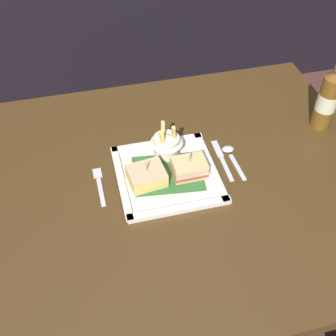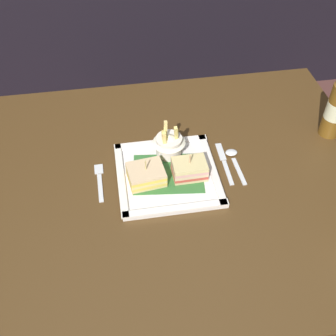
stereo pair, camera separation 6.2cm
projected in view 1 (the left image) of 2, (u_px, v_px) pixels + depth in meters
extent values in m
plane|color=#55302C|center=(169.00, 305.00, 1.67)|extent=(6.00, 6.00, 0.00)
cube|color=#493117|center=(169.00, 184.00, 1.15)|extent=(1.19, 0.95, 0.04)
cylinder|color=#582D25|center=(14.00, 198.00, 1.60)|extent=(0.06, 0.06, 0.72)
cylinder|color=#4D2B28|center=(264.00, 154.00, 1.78)|extent=(0.06, 0.06, 0.72)
cube|color=white|center=(167.00, 175.00, 1.14)|extent=(0.27, 0.27, 0.01)
cube|color=#2F672F|center=(167.00, 174.00, 1.13)|extent=(0.21, 0.17, 0.00)
cube|color=white|center=(179.00, 208.00, 1.05)|extent=(0.27, 0.02, 0.01)
cube|color=white|center=(157.00, 143.00, 1.22)|extent=(0.27, 0.02, 0.01)
cube|color=white|center=(121.00, 181.00, 1.11)|extent=(0.02, 0.27, 0.01)
cube|color=white|center=(211.00, 165.00, 1.15)|extent=(0.02, 0.27, 0.01)
cube|color=#E3BD80|center=(147.00, 181.00, 1.11)|extent=(0.10, 0.09, 0.01)
cube|color=#E5BB50|center=(147.00, 179.00, 1.10)|extent=(0.10, 0.09, 0.01)
cube|color=#DBC07D|center=(147.00, 177.00, 1.10)|extent=(0.10, 0.09, 0.01)
cube|color=#EAC54A|center=(147.00, 174.00, 1.09)|extent=(0.10, 0.09, 0.01)
cube|color=#DAB88C|center=(147.00, 172.00, 1.08)|extent=(0.10, 0.09, 0.01)
cylinder|color=tan|center=(147.00, 173.00, 1.09)|extent=(0.00, 0.00, 0.07)
cube|color=#DEB482|center=(189.00, 173.00, 1.13)|extent=(0.09, 0.07, 0.01)
cube|color=#C24337|center=(189.00, 171.00, 1.12)|extent=(0.09, 0.07, 0.01)
cube|color=#D4B08A|center=(189.00, 169.00, 1.12)|extent=(0.09, 0.07, 0.01)
cube|color=#D99C93|center=(190.00, 166.00, 1.11)|extent=(0.09, 0.07, 0.01)
cube|color=#D7C283|center=(190.00, 164.00, 1.10)|extent=(0.09, 0.07, 0.01)
cylinder|color=tan|center=(190.00, 165.00, 1.11)|extent=(0.00, 0.00, 0.08)
cylinder|color=silver|center=(167.00, 146.00, 1.17)|extent=(0.07, 0.07, 0.06)
cone|color=#EDE7CB|center=(167.00, 139.00, 1.15)|extent=(0.09, 0.09, 0.03)
cube|color=#E0C362|center=(163.00, 139.00, 1.15)|extent=(0.01, 0.02, 0.05)
cube|color=#E5D878|center=(164.00, 140.00, 1.14)|extent=(0.02, 0.02, 0.06)
cube|color=#EFC56C|center=(164.00, 143.00, 1.13)|extent=(0.01, 0.01, 0.06)
cube|color=#E5C659|center=(163.00, 139.00, 1.14)|extent=(0.01, 0.02, 0.05)
cube|color=#F3D27C|center=(163.00, 133.00, 1.14)|extent=(0.01, 0.01, 0.08)
cube|color=#DAC160|center=(174.00, 136.00, 1.15)|extent=(0.01, 0.01, 0.05)
cube|color=#E6D16F|center=(174.00, 135.00, 1.14)|extent=(0.02, 0.03, 0.08)
cube|color=#E7C473|center=(163.00, 144.00, 1.14)|extent=(0.01, 0.01, 0.05)
cylinder|color=brown|center=(327.00, 102.00, 1.23)|extent=(0.06, 0.06, 0.17)
cone|color=brown|center=(336.00, 75.00, 1.16)|extent=(0.06, 0.06, 0.02)
cylinder|color=beige|center=(327.00, 101.00, 1.23)|extent=(0.06, 0.06, 0.06)
cube|color=silver|center=(101.00, 191.00, 1.10)|extent=(0.01, 0.10, 0.00)
cube|color=silver|center=(97.00, 173.00, 1.15)|extent=(0.02, 0.04, 0.00)
cube|color=silver|center=(226.00, 168.00, 1.16)|extent=(0.01, 0.09, 0.00)
cube|color=silver|center=(217.00, 149.00, 1.22)|extent=(0.02, 0.07, 0.00)
cube|color=silver|center=(237.00, 166.00, 1.17)|extent=(0.02, 0.11, 0.00)
ellipsoid|color=silver|center=(228.00, 149.00, 1.21)|extent=(0.04, 0.03, 0.01)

